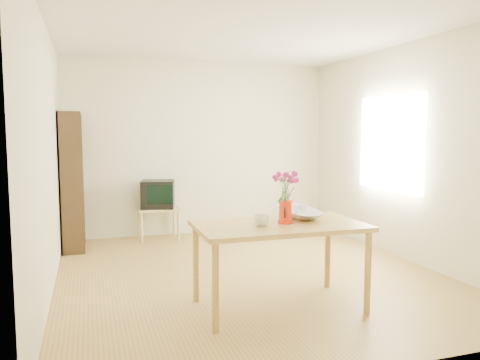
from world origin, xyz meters
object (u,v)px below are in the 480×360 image
object	(u,v)px
pitcher	(285,213)
mug	(262,220)
bowl	(300,194)
television	(158,194)
table	(279,232)

from	to	relation	value
pitcher	mug	distance (m)	0.25
bowl	pitcher	bearing A→B (deg)	-136.48
television	pitcher	bearing A→B (deg)	-64.24
table	mug	xyz separation A→B (m)	(-0.19, -0.06, 0.13)
bowl	television	bearing A→B (deg)	108.78
pitcher	television	bearing A→B (deg)	128.26
table	bowl	xyz separation A→B (m)	(0.31, 0.25, 0.29)
table	mug	distance (m)	0.23
television	bowl	bearing A→B (deg)	-58.34
bowl	television	world-z (taller)	bowl
table	mug	bearing A→B (deg)	-162.37
table	television	size ratio (longest dim) A/B	2.73
television	mug	bearing A→B (deg)	-68.89
mug	television	distance (m)	3.10
mug	bowl	distance (m)	0.60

